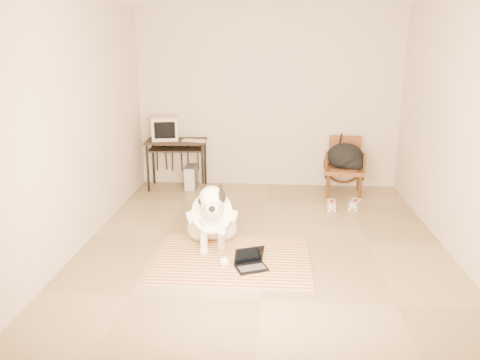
# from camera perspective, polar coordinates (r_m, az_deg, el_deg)

# --- Properties ---
(floor) EXTENTS (4.50, 4.50, 0.00)m
(floor) POSITION_cam_1_polar(r_m,az_deg,el_deg) (5.41, 2.89, -7.34)
(floor) COLOR #8D7A56
(floor) RESTS_ON ground
(wall_back) EXTENTS (4.50, 0.00, 4.50)m
(wall_back) POSITION_cam_1_polar(r_m,az_deg,el_deg) (7.25, 3.45, 9.78)
(wall_back) COLOR beige
(wall_back) RESTS_ON floor
(wall_front) EXTENTS (4.50, 0.00, 4.50)m
(wall_front) POSITION_cam_1_polar(r_m,az_deg,el_deg) (2.83, 2.25, -0.40)
(wall_front) COLOR beige
(wall_front) RESTS_ON floor
(wall_left) EXTENTS (0.00, 4.50, 4.50)m
(wall_left) POSITION_cam_1_polar(r_m,az_deg,el_deg) (5.44, -18.64, 6.82)
(wall_left) COLOR beige
(wall_left) RESTS_ON floor
(wall_right) EXTENTS (0.00, 4.50, 4.50)m
(wall_right) POSITION_cam_1_polar(r_m,az_deg,el_deg) (5.38, 25.07, 6.05)
(wall_right) COLOR beige
(wall_right) RESTS_ON floor
(rug) EXTENTS (1.60, 1.23, 0.02)m
(rug) POSITION_cam_1_polar(r_m,az_deg,el_deg) (4.93, -0.83, -9.62)
(rug) COLOR #BA4418
(rug) RESTS_ON floor
(dog) EXTENTS (0.56, 1.15, 0.85)m
(dog) POSITION_cam_1_polar(r_m,az_deg,el_deg) (5.12, -3.41, -4.63)
(dog) COLOR white
(dog) RESTS_ON rug
(laptop) EXTENTS (0.36, 0.32, 0.21)m
(laptop) POSITION_cam_1_polar(r_m,az_deg,el_deg) (4.72, 1.30, -10.04)
(laptop) COLOR black
(laptop) RESTS_ON rug
(computer_desk) EXTENTS (0.93, 0.55, 0.76)m
(computer_desk) POSITION_cam_1_polar(r_m,az_deg,el_deg) (7.22, -7.76, 4.01)
(computer_desk) COLOR black
(computer_desk) RESTS_ON floor
(crt_monitor) EXTENTS (0.46, 0.44, 0.35)m
(crt_monitor) POSITION_cam_1_polar(r_m,az_deg,el_deg) (7.25, -9.13, 6.26)
(crt_monitor) COLOR #C0B697
(crt_monitor) RESTS_ON computer_desk
(desk_keyboard) EXTENTS (0.37, 0.20, 0.02)m
(desk_keyboard) POSITION_cam_1_polar(r_m,az_deg,el_deg) (7.08, -5.57, 4.81)
(desk_keyboard) COLOR #C0B697
(desk_keyboard) RESTS_ON computer_desk
(pc_tower) EXTENTS (0.17, 0.39, 0.36)m
(pc_tower) POSITION_cam_1_polar(r_m,az_deg,el_deg) (7.29, -5.96, 0.36)
(pc_tower) COLOR #49494B
(pc_tower) RESTS_ON floor
(rattan_chair) EXTENTS (0.60, 0.59, 0.84)m
(rattan_chair) POSITION_cam_1_polar(r_m,az_deg,el_deg) (7.13, 12.59, 1.71)
(rattan_chair) COLOR brown
(rattan_chair) RESTS_ON floor
(backpack) EXTENTS (0.54, 0.45, 0.39)m
(backpack) POSITION_cam_1_polar(r_m,az_deg,el_deg) (7.02, 12.84, 2.68)
(backpack) COLOR black
(backpack) RESTS_ON rattan_chair
(sneaker_left) EXTENTS (0.13, 0.29, 0.10)m
(sneaker_left) POSITION_cam_1_polar(r_m,az_deg,el_deg) (6.51, 11.09, -3.05)
(sneaker_left) COLOR white
(sneaker_left) RESTS_ON floor
(sneaker_right) EXTENTS (0.22, 0.31, 0.10)m
(sneaker_right) POSITION_cam_1_polar(r_m,az_deg,el_deg) (6.62, 13.85, -2.91)
(sneaker_right) COLOR white
(sneaker_right) RESTS_ON floor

